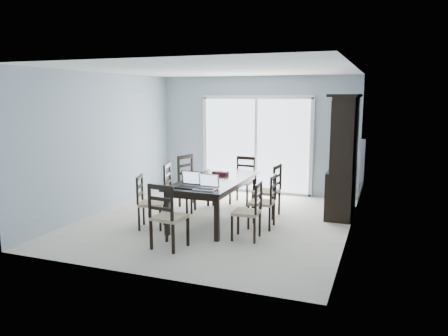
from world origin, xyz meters
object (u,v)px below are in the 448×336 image
Objects in this scene: chair_right_near at (252,205)px; cell_phone at (186,189)px; china_hutch at (344,157)px; hot_tub at (232,164)px; chair_end_near at (165,210)px; laptop_silver at (205,186)px; dining_table at (215,183)px; chair_right_far at (271,185)px; chair_left_far at (190,175)px; laptop_dark at (188,184)px; chair_left_mid at (173,184)px; chair_end_far at (244,175)px; chair_left_near at (146,196)px; game_box at (220,173)px; chair_right_mid at (267,196)px.

chair_right_near is 8.62× the size of cell_phone.
hot_tub is at bearing 142.80° from china_hutch.
china_hutch is at bearing 60.19° from chair_end_near.
chair_end_near reaches higher than laptop_silver.
dining_table is 1.98× the size of chair_right_far.
chair_right_far is (0.84, 0.61, -0.08)m from dining_table.
china_hutch is 1.97× the size of chair_end_near.
hot_tub is at bearing 35.74° from chair_right_far.
chair_left_far is 1.73m from chair_right_far.
laptop_silver is (0.32, -0.06, -0.00)m from laptop_dark.
chair_right_near is at bearing 6.22° from laptop_dark.
hot_tub is at bearing 105.05° from dining_table.
chair_left_mid reaches higher than chair_end_near.
chair_end_far reaches higher than chair_right_near.
chair_right_near is at bearing 47.65° from chair_end_near.
chair_end_far is at bearing 138.16° from chair_left_near.
chair_end_near is 9.34× the size of cell_phone.
dining_table is at bearing 85.01° from cell_phone.
chair_end_near is at bearing 90.90° from chair_end_far.
chair_left_near is at bearing -89.72° from hot_tub.
chair_end_far is 1.11m from game_box.
chair_left_far is 1.92m from cell_phone.
hot_tub reaches higher than game_box.
chair_right_near is 3.02× the size of laptop_silver.
chair_left_near is at bearing 14.78° from chair_left_far.
chair_left_far is 1.14× the size of chair_right_near.
chair_left_far reaches higher than chair_left_near.
chair_end_near is at bearing 33.62° from chair_left_far.
chair_right_mid is 0.93× the size of chair_right_far.
chair_end_far reaches higher than chair_left_near.
laptop_dark is 4.41m from hot_tub.
chair_right_far is at bearing 6.29° from chair_right_mid.
chair_right_near is at bearing 115.19° from chair_end_far.
chair_end_far reaches higher than hot_tub.
chair_right_mid is at bearing 47.17° from laptop_silver.
chair_left_far is 0.63× the size of hot_tub.
chair_left_mid is at bearing 154.62° from chair_left_near.
china_hutch is 3.07m from cell_phone.
chair_left_far is 3.19× the size of laptop_dark.
chair_right_mid reaches higher than game_box.
dining_table is 1.16m from chair_right_near.
chair_end_near is at bearing -92.34° from game_box.
china_hutch is 2.96m from chair_left_far.
chair_right_far reaches higher than chair_end_far.
chair_right_mid is at bearing 92.25° from chair_left_near.
dining_table is 1.21m from chair_left_near.
china_hutch is at bearing 106.22° from chair_left_near.
chair_left_far reaches higher than dining_table.
laptop_silver is at bearing 35.67° from chair_left_mid.
dining_table is 0.96m from chair_right_mid.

